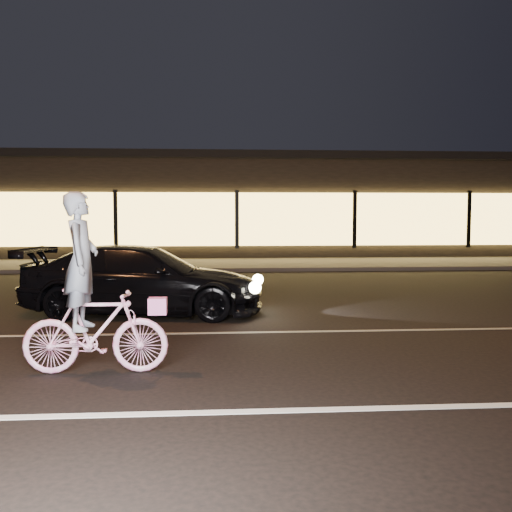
{
  "coord_description": "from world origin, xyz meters",
  "views": [
    {
      "loc": [
        -0.82,
        -6.65,
        1.85
      ],
      "look_at": [
        -0.3,
        0.6,
        1.29
      ],
      "focal_mm": 40.0,
      "sensor_mm": 36.0,
      "label": 1
    }
  ],
  "objects": [
    {
      "name": "sidewalk",
      "position": [
        0.0,
        13.0,
        0.06
      ],
      "size": [
        30.0,
        4.0,
        0.12
      ],
      "primitive_type": "cube",
      "color": "#383533",
      "rests_on": "ground"
    },
    {
      "name": "lane_stripe_far",
      "position": [
        0.0,
        2.0,
        0.0
      ],
      "size": [
        60.0,
        0.1,
        0.01
      ],
      "primitive_type": "cube",
      "color": "gray",
      "rests_on": "ground"
    },
    {
      "name": "ground",
      "position": [
        0.0,
        0.0,
        0.0
      ],
      "size": [
        90.0,
        90.0,
        0.0
      ],
      "primitive_type": "plane",
      "color": "black",
      "rests_on": "ground"
    },
    {
      "name": "storefront",
      "position": [
        0.0,
        18.97,
        2.15
      ],
      "size": [
        25.4,
        8.42,
        4.2
      ],
      "color": "black",
      "rests_on": "ground"
    },
    {
      "name": "sedan",
      "position": [
        -2.12,
        3.75,
        0.63
      ],
      "size": [
        4.49,
        2.24,
        1.25
      ],
      "rotation": [
        0.0,
        0.0,
        1.45
      ],
      "color": "black",
      "rests_on": "ground"
    },
    {
      "name": "cyclist",
      "position": [
        -2.23,
        -0.11,
        0.74
      ],
      "size": [
        1.65,
        0.57,
        2.08
      ],
      "rotation": [
        0.0,
        0.0,
        1.57
      ],
      "color": "#EA489D",
      "rests_on": "ground"
    },
    {
      "name": "lane_stripe_near",
      "position": [
        0.0,
        -1.5,
        0.0
      ],
      "size": [
        60.0,
        0.12,
        0.01
      ],
      "primitive_type": "cube",
      "color": "silver",
      "rests_on": "ground"
    }
  ]
}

